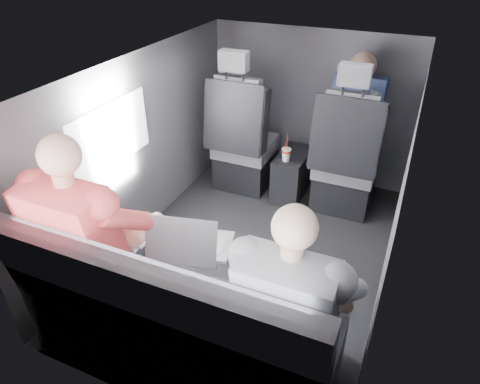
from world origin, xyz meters
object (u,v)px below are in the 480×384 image
at_px(laptop_black, 303,274).
at_px(soda_cup, 286,154).
at_px(front_seat_right, 345,166).
at_px(front_seat_left, 243,147).
at_px(laptop_silver, 192,243).
at_px(rear_bench, 177,329).
at_px(center_console, 292,174).
at_px(passenger_front_right, 356,114).
at_px(laptop_white, 123,229).
at_px(passenger_rear_left, 97,240).
at_px(passenger_rear_right, 294,306).

bearing_deg(laptop_black, soda_cup, 110.83).
bearing_deg(front_seat_right, soda_cup, -168.04).
relative_size(front_seat_left, laptop_silver, 3.03).
bearing_deg(rear_bench, center_console, 90.00).
bearing_deg(passenger_front_right, laptop_white, -115.14).
bearing_deg(front_seat_right, laptop_black, -86.37).
xyz_separation_m(center_console, laptop_white, (-0.46, -1.69, 0.43)).
relative_size(laptop_white, passenger_rear_left, 0.23).
distance_m(front_seat_right, laptop_silver, 1.71).
bearing_deg(front_seat_right, center_console, 174.93).
distance_m(front_seat_right, passenger_rear_left, 2.06).
distance_m(front_seat_left, front_seat_right, 0.90).
xyz_separation_m(laptop_white, laptop_silver, (0.41, 0.04, 0.01)).
xyz_separation_m(rear_bench, passenger_rear_left, (-0.51, 0.09, 0.35)).
bearing_deg(laptop_black, center_console, 108.54).
bearing_deg(front_seat_left, passenger_rear_right, -60.57).
bearing_deg(laptop_silver, passenger_front_right, 75.33).
bearing_deg(laptop_black, rear_bench, -151.77).
bearing_deg(passenger_rear_left, passenger_rear_right, 0.07).
bearing_deg(rear_bench, passenger_rear_right, 9.52).
bearing_deg(laptop_black, front_seat_left, 121.96).
bearing_deg(center_console, rear_bench, -90.00).
bearing_deg(rear_bench, front_seat_left, 103.31).
xyz_separation_m(passenger_rear_right, passenger_front_right, (-0.13, 2.06, 0.13)).
xyz_separation_m(soda_cup, laptop_white, (-0.44, -1.55, 0.17)).
xyz_separation_m(passenger_rear_left, passenger_front_right, (0.94, 2.07, 0.10)).
height_order(laptop_silver, passenger_front_right, passenger_front_right).
height_order(laptop_silver, passenger_rear_right, passenger_rear_right).
bearing_deg(center_console, passenger_rear_right, -72.87).
bearing_deg(front_seat_right, laptop_white, -118.82).
bearing_deg(passenger_rear_right, laptop_black, 94.92).
height_order(center_console, laptop_silver, laptop_silver).
height_order(rear_bench, passenger_front_right, passenger_front_right).
relative_size(center_console, passenger_front_right, 0.59).
distance_m(front_seat_left, passenger_rear_right, 2.09).
height_order(center_console, soda_cup, soda_cup).
bearing_deg(soda_cup, rear_bench, -89.33).
relative_size(front_seat_right, passenger_front_right, 1.56).
bearing_deg(passenger_rear_right, front_seat_left, 119.43).
distance_m(laptop_black, passenger_front_right, 1.87).
distance_m(rear_bench, laptop_silver, 0.44).
bearing_deg(rear_bench, laptop_white, 151.42).
distance_m(rear_bench, passenger_rear_left, 0.62).
height_order(front_seat_left, laptop_black, front_seat_left).
distance_m(front_seat_left, laptop_silver, 1.68).
height_order(front_seat_right, rear_bench, front_seat_right).
bearing_deg(laptop_white, rear_bench, -28.58).
bearing_deg(center_console, passenger_rear_left, -105.37).
height_order(laptop_black, passenger_front_right, passenger_front_right).
height_order(center_console, passenger_rear_right, passenger_rear_right).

